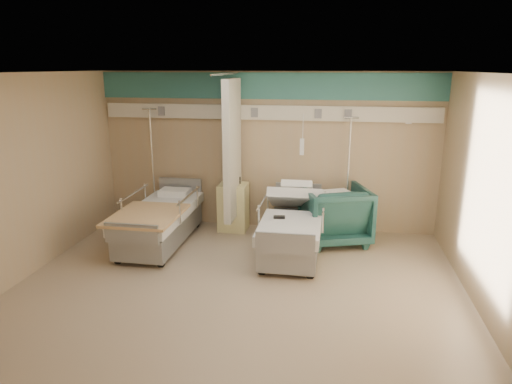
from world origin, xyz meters
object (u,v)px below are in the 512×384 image
iv_stand_right (346,211)px  visitor_armchair (334,214)px  iv_stand_left (155,201)px  bed_right (292,234)px  bedside_cabinet (234,207)px  bed_left (160,226)px

iv_stand_right → visitor_armchair: bearing=-117.6°
iv_stand_left → bed_right: bearing=-20.1°
bed_right → iv_stand_right: (0.85, 0.98, 0.11)m
visitor_armchair → bedside_cabinet: bearing=-27.8°
bed_left → iv_stand_right: 3.20m
bed_left → visitor_armchair: 2.92m
iv_stand_right → bed_right: bearing=-130.9°
bed_right → iv_stand_left: bearing=159.9°
bedside_cabinet → iv_stand_right: size_ratio=0.41×
visitor_armchair → bed_right: bearing=24.4°
bedside_cabinet → iv_stand_left: 1.53m
bed_left → bed_right: bearing=0.0°
visitor_armchair → iv_stand_left: (-3.33, 0.38, -0.04)m
visitor_armchair → iv_stand_right: size_ratio=0.51×
bedside_cabinet → bed_right: bearing=-38.0°
bed_right → visitor_armchair: 0.90m
bed_right → iv_stand_left: (-2.68, 0.98, 0.13)m
bed_left → iv_stand_left: bearing=116.1°
visitor_armchair → iv_stand_right: bearing=-135.9°
bed_left → iv_stand_left: (-0.48, 0.98, 0.13)m
visitor_armchair → iv_stand_left: size_ratio=0.49×
bedside_cabinet → iv_stand_left: size_ratio=0.39×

